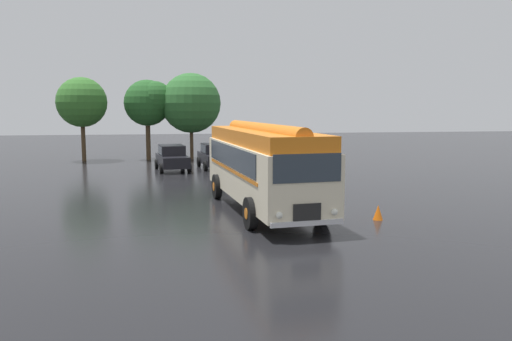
# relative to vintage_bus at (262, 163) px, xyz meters

# --- Properties ---
(ground_plane) EXTENTS (120.00, 120.00, 0.00)m
(ground_plane) POSITION_rel_vintage_bus_xyz_m (0.95, -0.50, -1.89)
(ground_plane) COLOR black
(vintage_bus) EXTENTS (3.59, 10.31, 3.49)m
(vintage_bus) POSITION_rel_vintage_bus_xyz_m (0.00, 0.00, 0.00)
(vintage_bus) COLOR beige
(vintage_bus) RESTS_ON ground
(car_near_left) EXTENTS (2.40, 4.40, 1.66)m
(car_near_left) POSITION_rel_vintage_bus_xyz_m (-3.60, 13.36, -1.05)
(car_near_left) COLOR black
(car_near_left) RESTS_ON ground
(car_mid_left) EXTENTS (2.33, 4.37, 1.66)m
(car_mid_left) POSITION_rel_vintage_bus_xyz_m (-0.76, 14.18, -1.05)
(car_mid_left) COLOR black
(car_mid_left) RESTS_ON ground
(car_mid_right) EXTENTS (2.25, 4.34, 1.66)m
(car_mid_right) POSITION_rel_vintage_bus_xyz_m (1.97, 13.35, -1.05)
(car_mid_right) COLOR maroon
(car_mid_right) RESTS_ON ground
(tree_far_left) EXTENTS (3.78, 3.78, 6.39)m
(tree_far_left) POSITION_rel_vintage_bus_xyz_m (-10.39, 20.30, 2.65)
(tree_far_left) COLOR #4C3823
(tree_far_left) RESTS_ON ground
(tree_left_of_centre) EXTENTS (3.83, 3.61, 6.27)m
(tree_left_of_centre) POSITION_rel_vintage_bus_xyz_m (-5.28, 20.67, 2.64)
(tree_left_of_centre) COLOR #4C3823
(tree_left_of_centre) RESTS_ON ground
(tree_centre) EXTENTS (4.70, 4.70, 6.80)m
(tree_centre) POSITION_rel_vintage_bus_xyz_m (-1.98, 20.38, 2.54)
(tree_centre) COLOR #4C3823
(tree_centre) RESTS_ON ground
(traffic_cone) EXTENTS (0.36, 0.36, 0.55)m
(traffic_cone) POSITION_rel_vintage_bus_xyz_m (3.87, -2.54, -1.62)
(traffic_cone) COLOR orange
(traffic_cone) RESTS_ON ground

